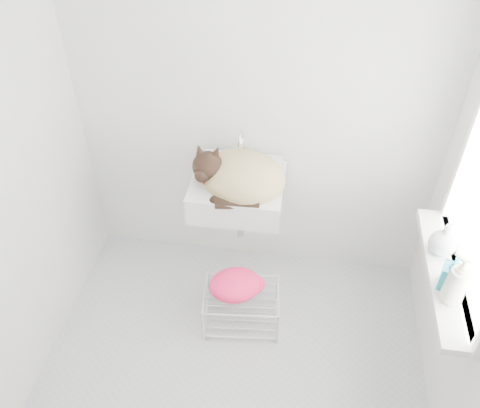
# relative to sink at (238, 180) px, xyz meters

# --- Properties ---
(floor) EXTENTS (2.20, 2.00, 0.02)m
(floor) POSITION_rel_sink_xyz_m (0.07, -0.74, -0.85)
(floor) COLOR #B8B8B8
(floor) RESTS_ON ground
(back_wall) EXTENTS (2.20, 0.02, 2.50)m
(back_wall) POSITION_rel_sink_xyz_m (0.07, 0.26, 0.40)
(back_wall) COLOR white
(back_wall) RESTS_ON ground
(windowsill) EXTENTS (0.16, 0.88, 0.04)m
(windowsill) POSITION_rel_sink_xyz_m (1.08, -0.54, -0.02)
(windowsill) COLOR white
(windowsill) RESTS_ON right_wall
(sink) EXTENTS (0.53, 0.47, 0.21)m
(sink) POSITION_rel_sink_xyz_m (0.00, 0.00, 0.00)
(sink) COLOR white
(sink) RESTS_ON back_wall
(faucet) EXTENTS (0.19, 0.14, 0.19)m
(faucet) POSITION_rel_sink_xyz_m (0.00, 0.18, 0.14)
(faucet) COLOR silver
(faucet) RESTS_ON sink
(cat) EXTENTS (0.56, 0.49, 0.32)m
(cat) POSITION_rel_sink_xyz_m (0.01, -0.02, 0.04)
(cat) COLOR tan
(cat) RESTS_ON sink
(wire_rack) EXTENTS (0.47, 0.35, 0.27)m
(wire_rack) POSITION_rel_sink_xyz_m (0.08, -0.35, -0.70)
(wire_rack) COLOR silver
(wire_rack) RESTS_ON floor
(towel) EXTENTS (0.37, 0.31, 0.13)m
(towel) POSITION_rel_sink_xyz_m (0.04, -0.34, -0.55)
(towel) COLOR red
(towel) RESTS_ON wire_rack
(bottle_a) EXTENTS (0.12, 0.12, 0.22)m
(bottle_a) POSITION_rel_sink_xyz_m (1.07, -0.71, 0.00)
(bottle_a) COLOR white
(bottle_a) RESTS_ON windowsill
(bottle_b) EXTENTS (0.11, 0.11, 0.19)m
(bottle_b) POSITION_rel_sink_xyz_m (1.07, -0.64, 0.00)
(bottle_b) COLOR teal
(bottle_b) RESTS_ON windowsill
(bottle_c) EXTENTS (0.19, 0.19, 0.18)m
(bottle_c) POSITION_rel_sink_xyz_m (1.07, -0.41, 0.00)
(bottle_c) COLOR white
(bottle_c) RESTS_ON windowsill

